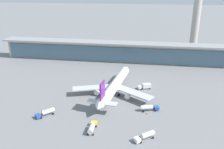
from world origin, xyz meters
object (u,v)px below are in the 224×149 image
at_px(service_truck_on_taxiway_blue, 46,112).
at_px(control_tower, 198,3).
at_px(service_truck_near_nose_white, 145,86).
at_px(service_truck_mid_apron_blue, 149,107).
at_px(safety_cone_alpha, 77,110).
at_px(airliner_on_stand, 114,86).
at_px(service_truck_by_tail_yellow, 92,127).
at_px(service_truck_under_wing_white, 145,136).
at_px(safety_cone_bravo, 147,113).

xyz_separation_m(service_truck_on_taxiway_blue, control_tower, (81.40, 122.12, 38.83)).
relative_size(service_truck_near_nose_white, service_truck_mid_apron_blue, 0.86).
height_order(service_truck_mid_apron_blue, service_truck_on_taxiway_blue, same).
height_order(service_truck_on_taxiway_blue, safety_cone_alpha, service_truck_on_taxiway_blue).
height_order(airliner_on_stand, service_truck_by_tail_yellow, airliner_on_stand).
relative_size(service_truck_under_wing_white, service_truck_on_taxiway_blue, 1.04).
bearing_deg(control_tower, service_truck_on_taxiway_blue, -123.69).
distance_m(service_truck_on_taxiway_blue, safety_cone_bravo, 45.73).
bearing_deg(service_truck_near_nose_white, control_tower, 65.97).
height_order(service_truck_by_tail_yellow, control_tower, control_tower).
bearing_deg(service_truck_under_wing_white, service_truck_by_tail_yellow, 173.67).
distance_m(safety_cone_alpha, safety_cone_bravo, 32.42).
height_order(service_truck_under_wing_white, safety_cone_bravo, service_truck_under_wing_white).
distance_m(service_truck_by_tail_yellow, control_tower, 147.95).
relative_size(airliner_on_stand, service_truck_by_tail_yellow, 6.57).
bearing_deg(safety_cone_alpha, airliner_on_stand, 54.18).
distance_m(service_truck_by_tail_yellow, service_truck_on_taxiway_blue, 24.75).
bearing_deg(service_truck_under_wing_white, service_truck_near_nose_white, 91.71).
relative_size(service_truck_near_nose_white, service_truck_under_wing_white, 0.94).
height_order(service_truck_by_tail_yellow, safety_cone_alpha, service_truck_by_tail_yellow).
xyz_separation_m(service_truck_by_tail_yellow, safety_cone_bravo, (21.55, 17.04, -1.39)).
xyz_separation_m(service_truck_mid_apron_blue, safety_cone_alpha, (-33.23, -5.16, -1.39)).
bearing_deg(control_tower, service_truck_under_wing_white, -105.44).
distance_m(service_truck_mid_apron_blue, safety_cone_alpha, 33.66).
distance_m(service_truck_mid_apron_blue, service_truck_by_tail_yellow, 30.14).
distance_m(service_truck_near_nose_white, service_truck_under_wing_white, 47.37).
xyz_separation_m(airliner_on_stand, service_truck_on_taxiway_blue, (-27.18, -27.02, -3.05)).
distance_m(service_truck_on_taxiway_blue, control_tower, 151.81).
bearing_deg(control_tower, service_truck_near_nose_white, -114.03).
bearing_deg(service_truck_on_taxiway_blue, service_truck_near_nose_white, 40.27).
relative_size(airliner_on_stand, safety_cone_bravo, 81.10).
bearing_deg(service_truck_near_nose_white, service_truck_under_wing_white, -88.29).
bearing_deg(service_truck_on_taxiway_blue, safety_cone_alpha, 28.16).
bearing_deg(service_truck_by_tail_yellow, safety_cone_bravo, 38.34).
distance_m(service_truck_under_wing_white, safety_cone_alpha, 36.62).
bearing_deg(service_truck_mid_apron_blue, service_truck_by_tail_yellow, -138.06).
xyz_separation_m(service_truck_mid_apron_blue, safety_cone_bravo, (-0.88, -3.11, -1.39)).
relative_size(airliner_on_stand, service_truck_mid_apron_blue, 6.39).
xyz_separation_m(airliner_on_stand, service_truck_under_wing_white, (17.54, -37.69, -3.05)).
relative_size(service_truck_mid_apron_blue, service_truck_on_taxiway_blue, 1.13).
bearing_deg(service_truck_by_tail_yellow, airliner_on_stand, 83.77).
bearing_deg(service_truck_near_nose_white, service_truck_on_taxiway_blue, -139.73).
xyz_separation_m(service_truck_on_taxiway_blue, safety_cone_alpha, (12.51, 6.70, -1.39)).
xyz_separation_m(control_tower, safety_cone_bravo, (-36.53, -113.38, -40.22)).
xyz_separation_m(service_truck_by_tail_yellow, safety_cone_alpha, (-10.81, 14.99, -1.39)).
height_order(service_truck_near_nose_white, service_truck_mid_apron_blue, service_truck_near_nose_white).
distance_m(service_truck_by_tail_yellow, safety_cone_alpha, 18.53).
height_order(service_truck_near_nose_white, control_tower, control_tower).
relative_size(control_tower, safety_cone_bravo, 106.31).
xyz_separation_m(service_truck_under_wing_white, service_truck_mid_apron_blue, (1.03, 22.52, 0.00)).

